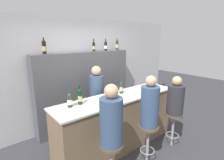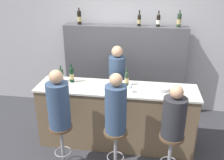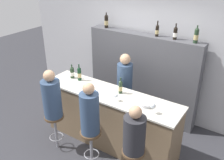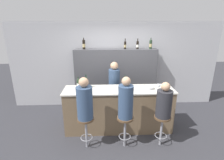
{
  "view_description": "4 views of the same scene",
  "coord_description": "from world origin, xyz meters",
  "px_view_note": "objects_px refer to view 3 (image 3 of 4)",
  "views": [
    {
      "loc": [
        -2.1,
        -2.04,
        2.15
      ],
      "look_at": [
        -0.21,
        0.27,
        1.43
      ],
      "focal_mm": 28.0,
      "sensor_mm": 36.0,
      "label": 1
    },
    {
      "loc": [
        0.48,
        -3.32,
        2.74
      ],
      "look_at": [
        -0.06,
        0.23,
        1.23
      ],
      "focal_mm": 40.0,
      "sensor_mm": 36.0,
      "label": 2
    },
    {
      "loc": [
        2.14,
        -2.84,
        3.2
      ],
      "look_at": [
        0.08,
        0.26,
        1.36
      ],
      "focal_mm": 40.0,
      "sensor_mm": 36.0,
      "label": 3
    },
    {
      "loc": [
        -0.33,
        -3.53,
        2.55
      ],
      "look_at": [
        -0.17,
        0.23,
        1.32
      ],
      "focal_mm": 28.0,
      "sensor_mm": 36.0,
      "label": 4
    }
  ],
  "objects_px": {
    "wine_bottle_counter_2": "(121,87)",
    "bar_stool_left": "(55,123)",
    "guest_seated_left": "(52,97)",
    "wine_bottle_backbar_0": "(106,21)",
    "wine_bottle_counter_1": "(79,74)",
    "wine_bottle_backbar_2": "(175,33)",
    "guest_seated_middle": "(90,112)",
    "bar_stool_right": "(133,159)",
    "bar_stool_middle": "(91,140)",
    "wine_bottle_backbar_3": "(196,35)",
    "metal_bowl": "(147,104)",
    "wine_bottle_counter_0": "(72,72)",
    "wine_bottle_backbar_1": "(157,30)",
    "wine_glass_1": "(153,106)",
    "wine_glass_0": "(116,96)",
    "guest_seated_right": "(134,133)",
    "bartender": "(124,93)"
  },
  "relations": [
    {
      "from": "bar_stool_middle",
      "to": "wine_glass_0",
      "type": "bearing_deg",
      "value": 73.59
    },
    {
      "from": "bar_stool_left",
      "to": "metal_bowl",
      "type": "bearing_deg",
      "value": 24.27
    },
    {
      "from": "wine_bottle_backbar_3",
      "to": "bar_stool_left",
      "type": "height_order",
      "value": "wine_bottle_backbar_3"
    },
    {
      "from": "wine_bottle_backbar_2",
      "to": "wine_glass_0",
      "type": "distance_m",
      "value": 1.64
    },
    {
      "from": "bar_stool_middle",
      "to": "guest_seated_middle",
      "type": "bearing_deg",
      "value": -75.96
    },
    {
      "from": "wine_bottle_counter_0",
      "to": "bar_stool_right",
      "type": "distance_m",
      "value": 2.08
    },
    {
      "from": "metal_bowl",
      "to": "bar_stool_right",
      "type": "height_order",
      "value": "metal_bowl"
    },
    {
      "from": "wine_bottle_counter_1",
      "to": "wine_bottle_backbar_2",
      "type": "distance_m",
      "value": 1.94
    },
    {
      "from": "wine_glass_1",
      "to": "wine_bottle_counter_1",
      "type": "bearing_deg",
      "value": 170.92
    },
    {
      "from": "wine_bottle_backbar_0",
      "to": "wine_glass_0",
      "type": "distance_m",
      "value": 1.97
    },
    {
      "from": "wine_bottle_backbar_3",
      "to": "wine_glass_1",
      "type": "bearing_deg",
      "value": -94.95
    },
    {
      "from": "wine_bottle_backbar_0",
      "to": "guest_seated_left",
      "type": "bearing_deg",
      "value": -84.69
    },
    {
      "from": "wine_bottle_counter_1",
      "to": "guest_seated_right",
      "type": "relative_size",
      "value": 0.44
    },
    {
      "from": "wine_bottle_counter_0",
      "to": "wine_bottle_backbar_1",
      "type": "relative_size",
      "value": 0.95
    },
    {
      "from": "bar_stool_left",
      "to": "bar_stool_middle",
      "type": "xyz_separation_m",
      "value": [
        0.82,
        0.0,
        0.0
      ]
    },
    {
      "from": "metal_bowl",
      "to": "guest_seated_middle",
      "type": "xyz_separation_m",
      "value": [
        -0.64,
        -0.66,
        -0.01
      ]
    },
    {
      "from": "bartender",
      "to": "guest_seated_right",
      "type": "bearing_deg",
      "value": -54.24
    },
    {
      "from": "wine_bottle_backbar_2",
      "to": "wine_glass_0",
      "type": "bearing_deg",
      "value": -106.03
    },
    {
      "from": "wine_bottle_backbar_3",
      "to": "wine_bottle_counter_1",
      "type": "bearing_deg",
      "value": -147.89
    },
    {
      "from": "bar_stool_middle",
      "to": "wine_bottle_backbar_2",
      "type": "bearing_deg",
      "value": 73.87
    },
    {
      "from": "wine_bottle_backbar_1",
      "to": "wine_bottle_counter_0",
      "type": "bearing_deg",
      "value": -137.61
    },
    {
      "from": "wine_bottle_counter_1",
      "to": "guest_seated_left",
      "type": "xyz_separation_m",
      "value": [
        0.04,
        -0.78,
        -0.13
      ]
    },
    {
      "from": "metal_bowl",
      "to": "bar_stool_left",
      "type": "distance_m",
      "value": 1.69
    },
    {
      "from": "bar_stool_left",
      "to": "bar_stool_middle",
      "type": "distance_m",
      "value": 0.82
    },
    {
      "from": "wine_bottle_backbar_0",
      "to": "wine_bottle_counter_0",
      "type": "bearing_deg",
      "value": -92.33
    },
    {
      "from": "wine_bottle_backbar_1",
      "to": "wine_bottle_backbar_2",
      "type": "bearing_deg",
      "value": 0.0
    },
    {
      "from": "wine_bottle_counter_1",
      "to": "wine_glass_0",
      "type": "relative_size",
      "value": 2.44
    },
    {
      "from": "bar_stool_right",
      "to": "wine_glass_1",
      "type": "bearing_deg",
      "value": 87.08
    },
    {
      "from": "wine_bottle_backbar_0",
      "to": "bar_stool_left",
      "type": "bearing_deg",
      "value": -84.69
    },
    {
      "from": "wine_bottle_backbar_2",
      "to": "metal_bowl",
      "type": "xyz_separation_m",
      "value": [
        0.1,
        -1.24,
        -0.86
      ]
    },
    {
      "from": "wine_bottle_backbar_3",
      "to": "metal_bowl",
      "type": "distance_m",
      "value": 1.54
    },
    {
      "from": "wine_bottle_counter_0",
      "to": "wine_glass_0",
      "type": "bearing_deg",
      "value": -12.61
    },
    {
      "from": "bartender",
      "to": "bar_stool_right",
      "type": "bearing_deg",
      "value": -54.24
    },
    {
      "from": "guest_seated_middle",
      "to": "guest_seated_left",
      "type": "bearing_deg",
      "value": 180.0
    },
    {
      "from": "bar_stool_left",
      "to": "guest_seated_left",
      "type": "bearing_deg",
      "value": 0.0
    },
    {
      "from": "wine_bottle_backbar_0",
      "to": "bar_stool_right",
      "type": "distance_m",
      "value": 2.97
    },
    {
      "from": "metal_bowl",
      "to": "bar_stool_right",
      "type": "relative_size",
      "value": 0.31
    },
    {
      "from": "wine_bottle_counter_2",
      "to": "bar_stool_left",
      "type": "relative_size",
      "value": 0.43
    },
    {
      "from": "metal_bowl",
      "to": "guest_seated_right",
      "type": "xyz_separation_m",
      "value": [
        0.14,
        -0.66,
        -0.08
      ]
    },
    {
      "from": "wine_bottle_counter_1",
      "to": "bartender",
      "type": "distance_m",
      "value": 0.99
    },
    {
      "from": "wine_bottle_counter_2",
      "to": "wine_bottle_backbar_0",
      "type": "bearing_deg",
      "value": 133.59
    },
    {
      "from": "wine_bottle_counter_1",
      "to": "bar_stool_right",
      "type": "bearing_deg",
      "value": -25.36
    },
    {
      "from": "wine_bottle_counter_0",
      "to": "wine_bottle_backbar_0",
      "type": "bearing_deg",
      "value": 87.67
    },
    {
      "from": "guest_seated_left",
      "to": "wine_bottle_backbar_0",
      "type": "bearing_deg",
      "value": 95.31
    },
    {
      "from": "bar_stool_middle",
      "to": "wine_glass_1",
      "type": "bearing_deg",
      "value": 32.2
    },
    {
      "from": "wine_bottle_counter_1",
      "to": "guest_seated_left",
      "type": "distance_m",
      "value": 0.79
    },
    {
      "from": "bar_stool_middle",
      "to": "bar_stool_right",
      "type": "xyz_separation_m",
      "value": [
        0.78,
        0.0,
        0.0
      ]
    },
    {
      "from": "wine_bottle_backbar_2",
      "to": "bar_stool_right",
      "type": "height_order",
      "value": "wine_bottle_backbar_2"
    },
    {
      "from": "guest_seated_left",
      "to": "wine_bottle_counter_1",
      "type": "bearing_deg",
      "value": 92.7
    },
    {
      "from": "wine_bottle_backbar_2",
      "to": "wine_bottle_backbar_3",
      "type": "relative_size",
      "value": 0.94
    }
  ]
}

